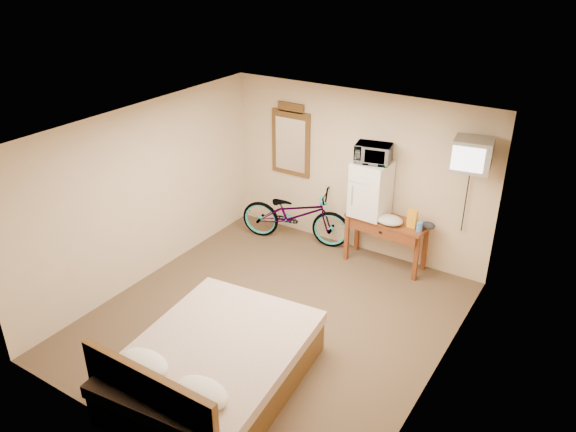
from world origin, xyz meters
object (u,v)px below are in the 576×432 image
object	(u,v)px
blue_cup	(419,227)
wall_mirror	(291,141)
bed	(212,366)
bicycle	(295,214)
mini_fridge	(371,189)
microwave	(373,153)
desk	(386,228)
crt_television	(472,155)

from	to	relation	value
blue_cup	wall_mirror	world-z (taller)	wall_mirror
bed	bicycle	bearing A→B (deg)	106.86
mini_fridge	bicycle	bearing A→B (deg)	-175.73
microwave	bed	xyz separation A→B (m)	(-0.21, -3.41, -1.41)
blue_cup	bicycle	xyz separation A→B (m)	(-2.03, 0.03, -0.35)
wall_mirror	mini_fridge	bearing A→B (deg)	-8.74
mini_fridge	blue_cup	distance (m)	0.89
desk	blue_cup	distance (m)	0.57
mini_fridge	blue_cup	xyz separation A→B (m)	(0.81, -0.12, -0.34)
desk	crt_television	world-z (taller)	crt_television
microwave	bicycle	xyz separation A→B (m)	(-1.22, -0.09, -1.23)
bicycle	wall_mirror	bearing A→B (deg)	27.62
mini_fridge	wall_mirror	xyz separation A→B (m)	(-1.51, 0.23, 0.39)
blue_cup	bicycle	size ratio (longest dim) A/B	0.08
microwave	bicycle	distance (m)	1.74
wall_mirror	bicycle	xyz separation A→B (m)	(0.29, -0.32, -1.08)
microwave	blue_cup	distance (m)	1.21
bicycle	crt_television	bearing A→B (deg)	-102.70
microwave	blue_cup	bearing A→B (deg)	-20.46
mini_fridge	crt_television	size ratio (longest dim) A/B	1.35
wall_mirror	bicycle	distance (m)	1.17
desk	blue_cup	world-z (taller)	blue_cup
desk	crt_television	xyz separation A→B (m)	(1.06, 0.02, 1.33)
crt_television	wall_mirror	bearing A→B (deg)	174.99
microwave	blue_cup	size ratio (longest dim) A/B	3.52
blue_cup	crt_television	xyz separation A→B (m)	(0.54, 0.10, 1.13)
mini_fridge	desk	bearing A→B (deg)	-7.11
microwave	blue_cup	xyz separation A→B (m)	(0.81, -0.12, -0.88)
mini_fridge	crt_television	world-z (taller)	crt_television
crt_television	bed	size ratio (longest dim) A/B	0.26
wall_mirror	bed	bearing A→B (deg)	-70.41
desk	microwave	size ratio (longest dim) A/B	2.49
mini_fridge	microwave	distance (m)	0.54
mini_fridge	microwave	xyz separation A→B (m)	(0.00, 0.00, 0.54)
mini_fridge	bicycle	distance (m)	1.40
mini_fridge	bicycle	xyz separation A→B (m)	(-1.22, -0.09, -0.69)
mini_fridge	wall_mirror	size ratio (longest dim) A/B	0.70
desk	bed	size ratio (longest dim) A/B	0.52
desk	bicycle	world-z (taller)	bicycle
microwave	bicycle	world-z (taller)	microwave
desk	wall_mirror	distance (m)	2.05
microwave	crt_television	size ratio (longest dim) A/B	0.81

